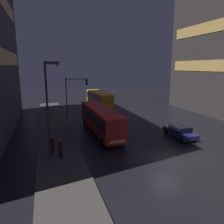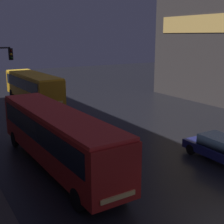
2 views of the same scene
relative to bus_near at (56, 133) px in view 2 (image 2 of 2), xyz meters
name	(u,v)px [view 2 (image 2 of 2)]	position (x,y,z in m)	size (l,w,h in m)	color
bus_near	(56,133)	(0.00, 0.00, 0.00)	(2.65, 12.06, 3.17)	#AD1E19
bus_far	(33,85)	(4.15, 17.34, -0.04)	(3.03, 11.05, 3.11)	orange
car_taxi	(222,149)	(8.46, -4.13, -1.22)	(1.99, 4.73, 1.42)	navy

